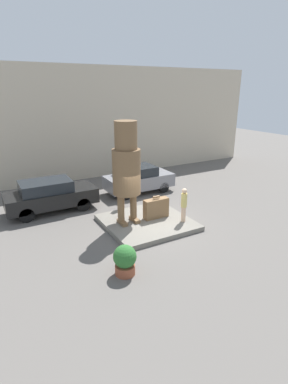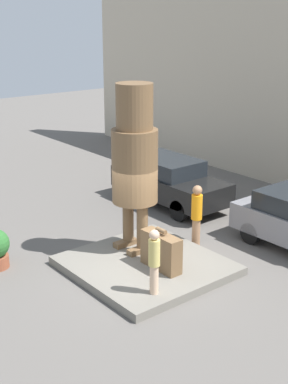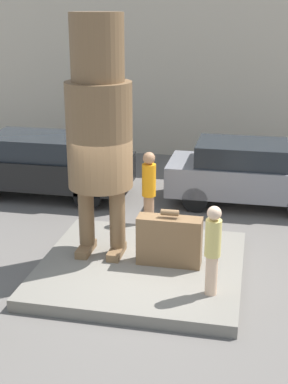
{
  "view_description": "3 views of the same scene",
  "coord_description": "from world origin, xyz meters",
  "px_view_note": "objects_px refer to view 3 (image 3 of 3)",
  "views": [
    {
      "loc": [
        -6.27,
        -10.85,
        5.95
      ],
      "look_at": [
        -0.22,
        -0.11,
        1.66
      ],
      "focal_mm": 28.0,
      "sensor_mm": 36.0,
      "label": 1
    },
    {
      "loc": [
        9.75,
        -7.96,
        6.35
      ],
      "look_at": [
        -0.13,
        0.04,
        2.09
      ],
      "focal_mm": 50.0,
      "sensor_mm": 36.0,
      "label": 2
    },
    {
      "loc": [
        1.92,
        -8.89,
        4.8
      ],
      "look_at": [
        0.03,
        0.09,
        1.6
      ],
      "focal_mm": 50.0,
      "sensor_mm": 36.0,
      "label": 3
    }
  ],
  "objects_px": {
    "statue_figure": "(99,120)",
    "worker_hivis": "(149,188)",
    "parked_car_black": "(44,164)",
    "tourist": "(213,247)",
    "giant_suitcase": "(169,241)",
    "parked_car_grey": "(247,172)"
  },
  "relations": [
    {
      "from": "statue_figure",
      "to": "worker_hivis",
      "type": "height_order",
      "value": "statue_figure"
    },
    {
      "from": "parked_car_black",
      "to": "statue_figure",
      "type": "bearing_deg",
      "value": -53.53
    },
    {
      "from": "statue_figure",
      "to": "tourist",
      "type": "xyz_separation_m",
      "value": [
        2.23,
        -1.2,
        -1.76
      ]
    },
    {
      "from": "statue_figure",
      "to": "parked_car_black",
      "type": "distance_m",
      "value": 4.79
    },
    {
      "from": "giant_suitcase",
      "to": "parked_car_grey",
      "type": "height_order",
      "value": "parked_car_grey"
    },
    {
      "from": "parked_car_grey",
      "to": "tourist",
      "type": "bearing_deg",
      "value": -94.83
    },
    {
      "from": "tourist",
      "to": "parked_car_black",
      "type": "height_order",
      "value": "tourist"
    },
    {
      "from": "statue_figure",
      "to": "worker_hivis",
      "type": "bearing_deg",
      "value": 71.93
    },
    {
      "from": "giant_suitcase",
      "to": "worker_hivis",
      "type": "relative_size",
      "value": 0.66
    },
    {
      "from": "parked_car_black",
      "to": "worker_hivis",
      "type": "distance_m",
      "value": 3.62
    },
    {
      "from": "giant_suitcase",
      "to": "parked_car_black",
      "type": "distance_m",
      "value": 5.45
    },
    {
      "from": "worker_hivis",
      "to": "statue_figure",
      "type": "bearing_deg",
      "value": -108.07
    },
    {
      "from": "parked_car_black",
      "to": "parked_car_grey",
      "type": "distance_m",
      "value": 5.27
    },
    {
      "from": "parked_car_black",
      "to": "parked_car_grey",
      "type": "relative_size",
      "value": 1.1
    },
    {
      "from": "giant_suitcase",
      "to": "parked_car_black",
      "type": "bearing_deg",
      "value": 136.54
    },
    {
      "from": "parked_car_black",
      "to": "worker_hivis",
      "type": "xyz_separation_m",
      "value": [
        3.17,
        -1.75,
        0.13
      ]
    },
    {
      "from": "tourist",
      "to": "worker_hivis",
      "type": "relative_size",
      "value": 0.87
    },
    {
      "from": "statue_figure",
      "to": "tourist",
      "type": "bearing_deg",
      "value": -28.23
    },
    {
      "from": "tourist",
      "to": "parked_car_grey",
      "type": "distance_m",
      "value": 5.12
    },
    {
      "from": "tourist",
      "to": "parked_car_black",
      "type": "xyz_separation_m",
      "value": [
        -4.82,
        4.71,
        -0.21
      ]
    },
    {
      "from": "parked_car_black",
      "to": "tourist",
      "type": "bearing_deg",
      "value": -44.29
    },
    {
      "from": "parked_car_grey",
      "to": "giant_suitcase",
      "type": "bearing_deg",
      "value": -107.42
    }
  ]
}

